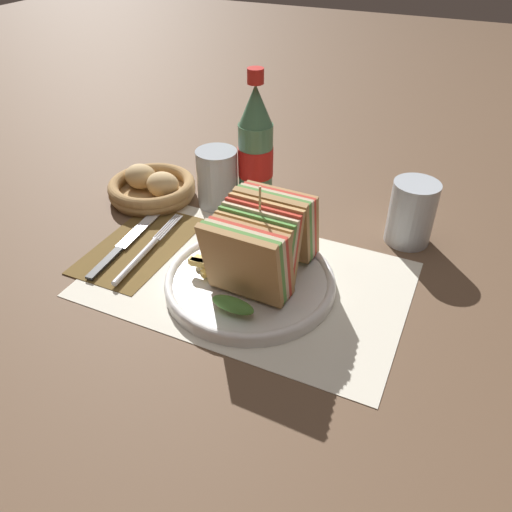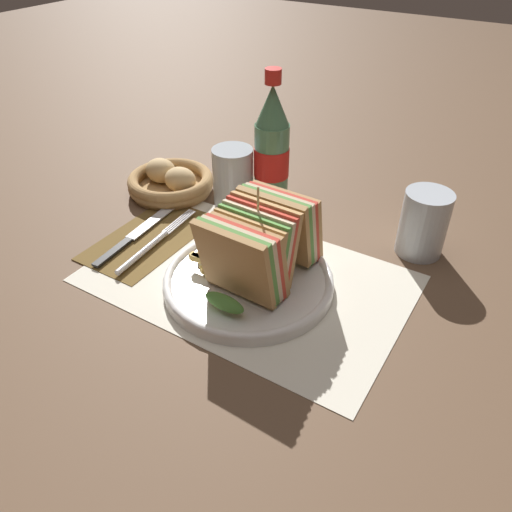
{
  "view_description": "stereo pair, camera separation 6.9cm",
  "coord_description": "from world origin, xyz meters",
  "px_view_note": "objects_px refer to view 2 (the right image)",
  "views": [
    {
      "loc": [
        0.25,
        -0.51,
        0.45
      ],
      "look_at": [
        0.02,
        0.0,
        0.04
      ],
      "focal_mm": 35.0,
      "sensor_mm": 36.0,
      "label": 1
    },
    {
      "loc": [
        0.31,
        -0.47,
        0.45
      ],
      "look_at": [
        0.02,
        0.0,
        0.04
      ],
      "focal_mm": 35.0,
      "sensor_mm": 36.0,
      "label": 2
    }
  ],
  "objects_px": {
    "plate_main": "(248,280)",
    "knife": "(137,233)",
    "bread_basket": "(171,182)",
    "coke_bottle_near": "(272,150)",
    "glass_far": "(233,180)",
    "fork": "(151,245)",
    "club_sandwich": "(259,245)",
    "glass_near": "(423,227)"
  },
  "relations": [
    {
      "from": "plate_main",
      "to": "bread_basket",
      "type": "xyz_separation_m",
      "value": [
        -0.27,
        0.16,
        0.01
      ]
    },
    {
      "from": "knife",
      "to": "club_sandwich",
      "type": "bearing_deg",
      "value": -5.2
    },
    {
      "from": "plate_main",
      "to": "fork",
      "type": "height_order",
      "value": "plate_main"
    },
    {
      "from": "club_sandwich",
      "to": "glass_near",
      "type": "bearing_deg",
      "value": 50.84
    },
    {
      "from": "club_sandwich",
      "to": "bread_basket",
      "type": "xyz_separation_m",
      "value": [
        -0.28,
        0.15,
        -0.05
      ]
    },
    {
      "from": "fork",
      "to": "bread_basket",
      "type": "distance_m",
      "value": 0.18
    },
    {
      "from": "knife",
      "to": "coke_bottle_near",
      "type": "distance_m",
      "value": 0.26
    },
    {
      "from": "club_sandwich",
      "to": "knife",
      "type": "relative_size",
      "value": 0.93
    },
    {
      "from": "glass_near",
      "to": "glass_far",
      "type": "relative_size",
      "value": 1.0
    },
    {
      "from": "glass_far",
      "to": "glass_near",
      "type": "bearing_deg",
      "value": 4.31
    },
    {
      "from": "fork",
      "to": "glass_far",
      "type": "bearing_deg",
      "value": 77.59
    },
    {
      "from": "knife",
      "to": "glass_far",
      "type": "height_order",
      "value": "glass_far"
    },
    {
      "from": "glass_far",
      "to": "fork",
      "type": "bearing_deg",
      "value": -98.15
    },
    {
      "from": "club_sandwich",
      "to": "coke_bottle_near",
      "type": "distance_m",
      "value": 0.24
    },
    {
      "from": "club_sandwich",
      "to": "glass_near",
      "type": "xyz_separation_m",
      "value": [
        0.16,
        0.2,
        -0.03
      ]
    },
    {
      "from": "club_sandwich",
      "to": "glass_far",
      "type": "relative_size",
      "value": 1.86
    },
    {
      "from": "fork",
      "to": "knife",
      "type": "xyz_separation_m",
      "value": [
        -0.04,
        0.02,
        -0.0
      ]
    },
    {
      "from": "club_sandwich",
      "to": "knife",
      "type": "xyz_separation_m",
      "value": [
        -0.23,
        0.0,
        -0.06
      ]
    },
    {
      "from": "plate_main",
      "to": "knife",
      "type": "height_order",
      "value": "plate_main"
    },
    {
      "from": "knife",
      "to": "glass_near",
      "type": "bearing_deg",
      "value": 22.24
    },
    {
      "from": "bread_basket",
      "to": "coke_bottle_near",
      "type": "bearing_deg",
      "value": 19.6
    },
    {
      "from": "fork",
      "to": "glass_near",
      "type": "relative_size",
      "value": 1.93
    },
    {
      "from": "glass_far",
      "to": "bread_basket",
      "type": "distance_m",
      "value": 0.12
    },
    {
      "from": "coke_bottle_near",
      "to": "bread_basket",
      "type": "bearing_deg",
      "value": -160.4
    },
    {
      "from": "club_sandwich",
      "to": "glass_near",
      "type": "distance_m",
      "value": 0.26
    },
    {
      "from": "knife",
      "to": "glass_near",
      "type": "height_order",
      "value": "glass_near"
    },
    {
      "from": "plate_main",
      "to": "coke_bottle_near",
      "type": "bearing_deg",
      "value": 112.82
    },
    {
      "from": "glass_far",
      "to": "club_sandwich",
      "type": "bearing_deg",
      "value": -47.68
    },
    {
      "from": "plate_main",
      "to": "coke_bottle_near",
      "type": "xyz_separation_m",
      "value": [
        -0.09,
        0.22,
        0.09
      ]
    },
    {
      "from": "coke_bottle_near",
      "to": "bread_basket",
      "type": "relative_size",
      "value": 1.51
    },
    {
      "from": "club_sandwich",
      "to": "glass_far",
      "type": "xyz_separation_m",
      "value": [
        -0.16,
        0.18,
        -0.03
      ]
    },
    {
      "from": "club_sandwich",
      "to": "fork",
      "type": "height_order",
      "value": "club_sandwich"
    },
    {
      "from": "club_sandwich",
      "to": "bread_basket",
      "type": "relative_size",
      "value": 1.21
    },
    {
      "from": "fork",
      "to": "knife",
      "type": "relative_size",
      "value": 0.97
    },
    {
      "from": "plate_main",
      "to": "bread_basket",
      "type": "height_order",
      "value": "bread_basket"
    },
    {
      "from": "knife",
      "to": "coke_bottle_near",
      "type": "height_order",
      "value": "coke_bottle_near"
    },
    {
      "from": "plate_main",
      "to": "club_sandwich",
      "type": "distance_m",
      "value": 0.06
    },
    {
      "from": "plate_main",
      "to": "knife",
      "type": "bearing_deg",
      "value": 177.04
    },
    {
      "from": "club_sandwich",
      "to": "coke_bottle_near",
      "type": "height_order",
      "value": "coke_bottle_near"
    },
    {
      "from": "coke_bottle_near",
      "to": "bread_basket",
      "type": "distance_m",
      "value": 0.2
    },
    {
      "from": "knife",
      "to": "plate_main",
      "type": "bearing_deg",
      "value": -7.23
    },
    {
      "from": "coke_bottle_near",
      "to": "glass_far",
      "type": "relative_size",
      "value": 2.3
    }
  ]
}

